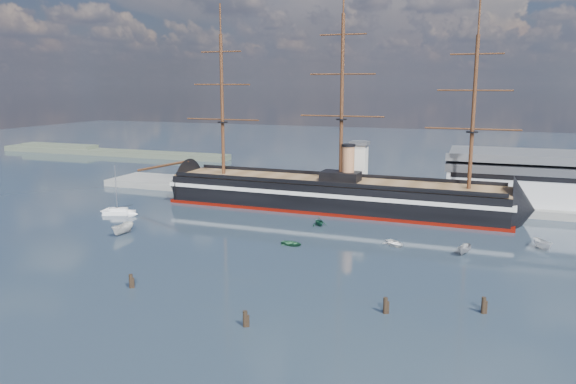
% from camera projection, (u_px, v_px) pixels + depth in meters
% --- Properties ---
extents(ground, '(600.00, 600.00, 0.00)m').
position_uv_depth(ground, '(312.00, 227.00, 129.83)').
color(ground, '#2A3544').
rests_on(ground, ground).
extents(quay, '(180.00, 18.00, 2.00)m').
position_uv_depth(quay, '(385.00, 201.00, 159.49)').
color(quay, slate).
rests_on(quay, ground).
extents(warehouse, '(63.00, 21.00, 11.60)m').
position_uv_depth(warehouse, '(573.00, 181.00, 145.14)').
color(warehouse, '#B7BABC').
rests_on(warehouse, ground).
extents(quay_tower, '(5.00, 5.00, 15.00)m').
position_uv_depth(quay_tower, '(359.00, 167.00, 157.29)').
color(quay_tower, silver).
rests_on(quay_tower, ground).
extents(shoreline, '(120.00, 10.00, 4.00)m').
position_uv_depth(shoreline, '(95.00, 151.00, 264.80)').
color(shoreline, '#3F4C38').
rests_on(shoreline, ground).
extents(warship, '(113.02, 17.89, 53.94)m').
position_uv_depth(warship, '(326.00, 194.00, 148.36)').
color(warship, black).
rests_on(warship, ground).
extents(sailboat, '(8.24, 4.93, 12.68)m').
position_uv_depth(sailboat, '(119.00, 212.00, 142.25)').
color(sailboat, white).
rests_on(sailboat, ground).
extents(motorboat_a, '(7.77, 3.02, 3.08)m').
position_uv_depth(motorboat_a, '(123.00, 235.00, 123.67)').
color(motorboat_a, silver).
rests_on(motorboat_a, ground).
extents(motorboat_b, '(1.51, 2.97, 1.33)m').
position_uv_depth(motorboat_b, '(292.00, 245.00, 115.42)').
color(motorboat_b, '#2B6540').
rests_on(motorboat_b, ground).
extents(motorboat_c, '(6.13, 3.55, 2.31)m').
position_uv_depth(motorboat_c, '(464.00, 254.00, 109.40)').
color(motorboat_c, gray).
rests_on(motorboat_c, ground).
extents(motorboat_d, '(6.36, 6.09, 2.25)m').
position_uv_depth(motorboat_d, '(319.00, 226.00, 131.47)').
color(motorboat_d, '#0F3D2A').
rests_on(motorboat_d, ground).
extents(motorboat_e, '(3.19, 3.20, 1.50)m').
position_uv_depth(motorboat_e, '(395.00, 246.00, 115.20)').
color(motorboat_e, white).
rests_on(motorboat_e, ground).
extents(motorboat_f, '(6.63, 5.14, 2.52)m').
position_uv_depth(motorboat_f, '(542.00, 249.00, 112.61)').
color(motorboat_f, silver).
rests_on(motorboat_f, ground).
extents(piling_near_left, '(0.64, 0.64, 3.02)m').
position_uv_depth(piling_near_left, '(131.00, 288.00, 91.49)').
color(piling_near_left, black).
rests_on(piling_near_left, ground).
extents(piling_near_mid, '(0.64, 0.64, 2.97)m').
position_uv_depth(piling_near_mid, '(245.00, 327.00, 76.88)').
color(piling_near_mid, black).
rests_on(piling_near_mid, ground).
extents(piling_near_right, '(0.64, 0.64, 3.14)m').
position_uv_depth(piling_near_right, '(385.00, 313.00, 81.28)').
color(piling_near_right, black).
rests_on(piling_near_right, ground).
extents(piling_far_right, '(0.64, 0.64, 3.19)m').
position_uv_depth(piling_far_right, '(483.00, 313.00, 81.28)').
color(piling_far_right, black).
rests_on(piling_far_right, ground).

